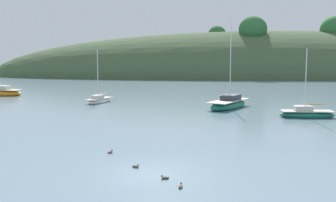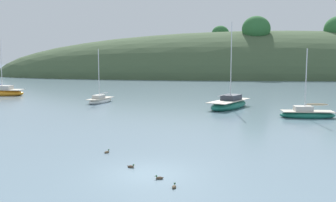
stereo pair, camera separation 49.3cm
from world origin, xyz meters
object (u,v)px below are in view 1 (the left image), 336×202
at_px(duck_lead, 181,187).
at_px(mooring_buoy_inner, 222,97).
at_px(duck_trailing, 165,178).
at_px(duck_lone_right, 136,167).
at_px(sailboat_orange_cutter, 99,100).
at_px(duck_lone_left, 110,152).
at_px(sailboat_cream_ketch, 307,114).
at_px(sailboat_blue_center, 229,104).

bearing_deg(duck_lead, mooring_buoy_inner, 81.55).
relative_size(duck_trailing, duck_lone_right, 1.01).
xyz_separation_m(sailboat_orange_cutter, mooring_buoy_inner, (15.25, 5.46, -0.18)).
distance_m(sailboat_orange_cutter, duck_lone_left, 24.65).
distance_m(sailboat_orange_cutter, duck_lead, 31.50).
distance_m(duck_trailing, duck_lead, 1.39).
bearing_deg(duck_lone_right, sailboat_cream_ketch, 50.49).
bearing_deg(duck_trailing, duck_lone_right, 131.58).
height_order(duck_lone_right, duck_lone_left, same).
height_order(duck_trailing, duck_lead, same).
xyz_separation_m(sailboat_blue_center, duck_trailing, (-5.77, -24.68, -0.37)).
bearing_deg(duck_lead, duck_lone_right, 128.07).
xyz_separation_m(sailboat_orange_cutter, duck_lone_left, (5.80, -23.95, -0.25)).
bearing_deg(duck_trailing, sailboat_cream_ketch, 56.60).
bearing_deg(duck_lone_left, sailboat_orange_cutter, 103.62).
height_order(sailboat_orange_cutter, duck_lead, sailboat_orange_cutter).
relative_size(sailboat_orange_cutter, duck_trailing, 15.46).
xyz_separation_m(sailboat_orange_cutter, duck_lead, (10.00, -29.87, -0.25)).
height_order(sailboat_cream_ketch, duck_lead, sailboat_cream_ketch).
bearing_deg(duck_lone_left, duck_lone_right, -57.61).
distance_m(sailboat_orange_cutter, sailboat_cream_ketch, 23.78).
xyz_separation_m(duck_trailing, duck_lead, (0.74, -1.18, 0.00)).
bearing_deg(duck_lone_right, sailboat_blue_center, 72.16).
relative_size(sailboat_blue_center, duck_trailing, 22.27).
height_order(sailboat_orange_cutter, duck_lone_left, sailboat_orange_cutter).
relative_size(sailboat_cream_ketch, duck_trailing, 15.30).
bearing_deg(sailboat_blue_center, duck_trailing, -103.16).
xyz_separation_m(duck_trailing, duck_lone_left, (-3.46, 4.74, 0.00)).
height_order(duck_trailing, duck_lone_right, same).
xyz_separation_m(sailboat_orange_cutter, duck_lone_right, (7.67, -26.89, -0.25)).
bearing_deg(duck_lead, sailboat_orange_cutter, 108.51).
height_order(sailboat_blue_center, duck_lead, sailboat_blue_center).
bearing_deg(sailboat_orange_cutter, sailboat_cream_ketch, -24.96).
xyz_separation_m(duck_lone_left, duck_lead, (4.20, -5.92, 0.00)).
xyz_separation_m(duck_lone_right, duck_lead, (2.33, -2.98, 0.00)).
xyz_separation_m(sailboat_cream_ketch, duck_lone_right, (-13.89, -16.85, -0.28)).
distance_m(mooring_buoy_inner, duck_lead, 35.72).
relative_size(duck_lone_right, duck_lead, 0.99).
bearing_deg(duck_lone_right, sailboat_orange_cutter, 105.92).
relative_size(sailboat_orange_cutter, duck_lead, 15.46).
bearing_deg(sailboat_cream_ketch, duck_lone_right, -129.51).
distance_m(sailboat_cream_ketch, duck_lead, 22.95).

